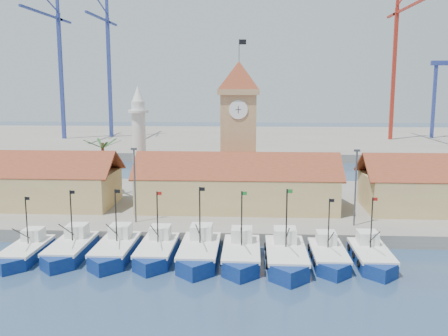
# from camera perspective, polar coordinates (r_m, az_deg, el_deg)

# --- Properties ---
(ground) EXTENTS (400.00, 400.00, 0.00)m
(ground) POSITION_cam_1_polar(r_m,az_deg,el_deg) (48.98, 0.81, -11.86)
(ground) COLOR navy
(ground) RESTS_ON ground
(quay) EXTENTS (140.00, 32.00, 1.50)m
(quay) POSITION_cam_1_polar(r_m,az_deg,el_deg) (71.68, 1.61, -4.34)
(quay) COLOR gray
(quay) RESTS_ON ground
(terminal) EXTENTS (240.00, 80.00, 2.00)m
(terminal) POSITION_cam_1_polar(r_m,az_deg,el_deg) (156.52, 2.48, 3.22)
(terminal) COLOR gray
(terminal) RESTS_ON ground
(boat_0) EXTENTS (3.30, 9.03, 6.84)m
(boat_0) POSITION_cam_1_polar(r_m,az_deg,el_deg) (56.06, -21.78, -9.01)
(boat_0) COLOR navy
(boat_0) RESTS_ON ground
(boat_1) EXTENTS (3.57, 9.78, 7.40)m
(boat_1) POSITION_cam_1_polar(r_m,az_deg,el_deg) (55.12, -17.21, -9.00)
(boat_1) COLOR navy
(boat_1) RESTS_ON ground
(boat_2) EXTENTS (3.65, 10.00, 7.57)m
(boat_2) POSITION_cam_1_polar(r_m,az_deg,el_deg) (53.63, -12.38, -9.29)
(boat_2) COLOR navy
(boat_2) RESTS_ON ground
(boat_3) EXTENTS (3.57, 9.77, 7.39)m
(boat_3) POSITION_cam_1_polar(r_m,az_deg,el_deg) (52.65, -7.72, -9.53)
(boat_3) COLOR navy
(boat_3) RESTS_ON ground
(boat_4) EXTENTS (3.87, 10.60, 8.02)m
(boat_4) POSITION_cam_1_polar(r_m,az_deg,el_deg) (51.60, -2.86, -9.77)
(boat_4) COLOR navy
(boat_4) RESTS_ON ground
(boat_5) EXTENTS (3.71, 10.17, 7.69)m
(boat_5) POSITION_cam_1_polar(r_m,az_deg,el_deg) (51.00, 1.99, -10.04)
(boat_5) COLOR navy
(boat_5) RESTS_ON ground
(boat_6) EXTENTS (3.91, 10.71, 8.11)m
(boat_6) POSITION_cam_1_polar(r_m,az_deg,el_deg) (50.59, 7.14, -10.22)
(boat_6) COLOR navy
(boat_6) RESTS_ON ground
(boat_7) EXTENTS (3.36, 9.20, 6.96)m
(boat_7) POSITION_cam_1_polar(r_m,az_deg,el_deg) (51.89, 11.90, -9.98)
(boat_7) COLOR navy
(boat_7) RESTS_ON ground
(boat_8) EXTENTS (3.44, 9.43, 7.14)m
(boat_8) POSITION_cam_1_polar(r_m,az_deg,el_deg) (52.81, 16.55, -9.81)
(boat_8) COLOR navy
(boat_8) RESTS_ON ground
(hall_left) EXTENTS (31.20, 10.13, 7.61)m
(hall_left) POSITION_cam_1_polar(r_m,az_deg,el_deg) (75.10, -23.70, -1.98)
(hall_left) COLOR tan
(hall_left) RESTS_ON quay
(hall_center) EXTENTS (27.04, 10.13, 7.61)m
(hall_center) POSITION_cam_1_polar(r_m,az_deg,el_deg) (67.07, 1.53, -2.46)
(hall_center) COLOR tan
(hall_center) RESTS_ON quay
(clock_tower) EXTENTS (5.80, 5.80, 22.70)m
(clock_tower) POSITION_cam_1_polar(r_m,az_deg,el_deg) (71.87, 1.69, 4.76)
(clock_tower) COLOR tan
(clock_tower) RESTS_ON quay
(minaret) EXTENTS (3.00, 3.00, 16.30)m
(minaret) POSITION_cam_1_polar(r_m,az_deg,el_deg) (75.94, -9.68, 3.18)
(minaret) COLOR silver
(minaret) RESTS_ON quay
(palm_tree) EXTENTS (5.60, 5.03, 8.39)m
(palm_tree) POSITION_cam_1_polar(r_m,az_deg,el_deg) (75.75, -13.63, 0.38)
(palm_tree) COLOR brown
(palm_tree) RESTS_ON quay
(lamp_posts) EXTENTS (80.70, 0.25, 9.03)m
(lamp_posts) POSITION_cam_1_polar(r_m,az_deg,el_deg) (58.72, 1.80, -1.69)
(lamp_posts) COLOR #3F3F44
(lamp_posts) RESTS_ON quay
(crane_blue_far) EXTENTS (1.00, 34.49, 43.13)m
(crane_blue_far) POSITION_cam_1_polar(r_m,az_deg,el_deg) (156.82, -18.44, 11.95)
(crane_blue_far) COLOR navy
(crane_blue_far) RESTS_ON terminal
(crane_blue_near) EXTENTS (1.00, 29.84, 43.04)m
(crane_blue_near) POSITION_cam_1_polar(r_m,az_deg,el_deg) (158.99, -13.14, 11.98)
(crane_blue_near) COLOR navy
(crane_blue_near) RESTS_ON terminal
(crane_red_right) EXTENTS (1.00, 35.49, 44.44)m
(crane_red_right) POSITION_cam_1_polar(r_m,az_deg,el_deg) (154.77, 19.11, 12.26)
(crane_red_right) COLOR #A42619
(crane_red_right) RESTS_ON terminal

